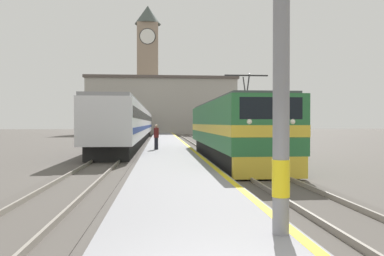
{
  "coord_description": "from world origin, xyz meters",
  "views": [
    {
      "loc": [
        -0.65,
        -3.45,
        2.12
      ],
      "look_at": [
        1.97,
        26.92,
        1.71
      ],
      "focal_mm": 35.0,
      "sensor_mm": 36.0,
      "label": 1
    }
  ],
  "objects": [
    {
      "name": "rail_track_far",
      "position": [
        -3.51,
        25.0,
        0.03
      ],
      "size": [
        2.83,
        140.0,
        0.16
      ],
      "color": "#514C47",
      "rests_on": "ground"
    },
    {
      "name": "person_on_platform",
      "position": [
        -0.89,
        21.89,
        1.22
      ],
      "size": [
        0.34,
        0.34,
        1.69
      ],
      "color": "#23232D",
      "rests_on": "platform"
    },
    {
      "name": "clock_tower",
      "position": [
        -3.25,
        79.6,
        14.9
      ],
      "size": [
        5.67,
        5.67,
        27.95
      ],
      "color": "gray",
      "rests_on": "ground"
    },
    {
      "name": "ground_plane",
      "position": [
        0.0,
        30.0,
        0.0
      ],
      "size": [
        200.0,
        200.0,
        0.0
      ],
      "primitive_type": "plane",
      "color": "#514C47"
    },
    {
      "name": "catenary_mast",
      "position": [
        1.37,
        2.41,
        3.82
      ],
      "size": [
        2.35,
        0.29,
        7.06
      ],
      "color": "gray",
      "rests_on": "platform"
    },
    {
      "name": "station_building",
      "position": [
        -0.18,
        68.37,
        5.41
      ],
      "size": [
        28.22,
        8.43,
        10.78
      ],
      "color": "#A8A399",
      "rests_on": "ground"
    },
    {
      "name": "locomotive_train",
      "position": [
        3.35,
        17.49,
        1.74
      ],
      "size": [
        2.92,
        15.77,
        4.35
      ],
      "color": "black",
      "rests_on": "ground"
    },
    {
      "name": "rail_track_near",
      "position": [
        3.35,
        25.0,
        0.03
      ],
      "size": [
        2.83,
        140.0,
        0.16
      ],
      "color": "#514C47",
      "rests_on": "ground"
    },
    {
      "name": "passenger_train",
      "position": [
        -3.51,
        38.99,
        2.01
      ],
      "size": [
        2.92,
        46.37,
        3.71
      ],
      "color": "black",
      "rests_on": "ground"
    },
    {
      "name": "platform",
      "position": [
        0.0,
        25.0,
        0.16
      ],
      "size": [
        3.38,
        140.0,
        0.33
      ],
      "color": "gray",
      "rests_on": "ground"
    }
  ]
}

